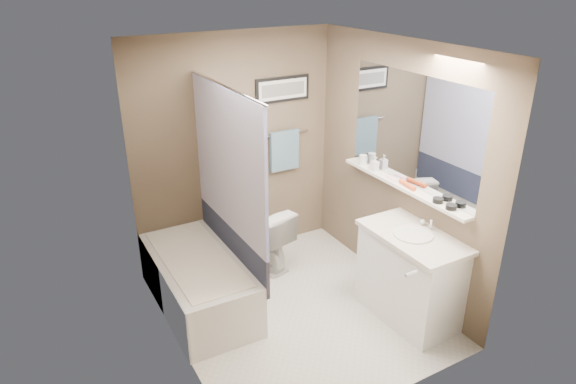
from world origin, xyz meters
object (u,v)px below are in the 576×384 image
toilet (263,237)px  vanity (410,278)px  bathtub (198,282)px  soap_bottle (375,164)px  candle_bowl_near (451,207)px  glass_jar (363,160)px  hair_brush_front (407,185)px  candle_bowl_far (438,200)px

toilet → vanity: 1.60m
bathtub → soap_bottle: soap_bottle is taller
soap_bottle → toilet: bearing=148.1°
bathtub → candle_bowl_near: 2.37m
bathtub → glass_jar: bearing=-2.1°
vanity → bathtub: bearing=143.3°
hair_brush_front → glass_jar: (0.00, 0.66, 0.03)m
toilet → candle_bowl_far: 1.90m
toilet → candle_bowl_near: (0.94, -1.59, 0.79)m
bathtub → toilet: 0.90m
candle_bowl_near → candle_bowl_far: same height
candle_bowl_near → hair_brush_front: 0.53m
candle_bowl_far → hair_brush_front: (0.00, 0.38, 0.00)m
toilet → glass_jar: glass_jar is taller
soap_bottle → glass_jar: bearing=90.0°
toilet → vanity: vanity is taller
glass_jar → soap_bottle: size_ratio=0.71×
toilet → vanity: size_ratio=0.77×
glass_jar → toilet: bearing=156.9°
vanity → candle_bowl_near: size_ratio=10.00×
bathtub → candle_bowl_far: (1.79, -1.13, 0.89)m
bathtub → vanity: vanity is taller
candle_bowl_far → candle_bowl_near: bearing=-90.0°
vanity → glass_jar: bearing=77.3°
candle_bowl_near → glass_jar: 1.19m
bathtub → candle_bowl_near: bearing=-34.8°
candle_bowl_far → glass_jar: bearing=90.0°
candle_bowl_near → soap_bottle: (0.00, 1.01, 0.05)m
hair_brush_front → glass_jar: bearing=90.0°
toilet → vanity: (0.76, -1.41, 0.05)m
toilet → candle_bowl_near: candle_bowl_near is taller
candle_bowl_near → hair_brush_front: size_ratio=0.41×
bathtub → soap_bottle: size_ratio=10.70×
hair_brush_front → glass_jar: 0.66m
bathtub → hair_brush_front: (1.79, -0.75, 0.89)m
glass_jar → soap_bottle: bearing=-90.0°
vanity → soap_bottle: 1.15m
toilet → glass_jar: (0.94, -0.40, 0.82)m
bathtub → candle_bowl_far: candle_bowl_far is taller
toilet → soap_bottle: (0.94, -0.59, 0.84)m
vanity → soap_bottle: (0.19, 0.82, 0.79)m
hair_brush_front → glass_jar: size_ratio=2.20×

